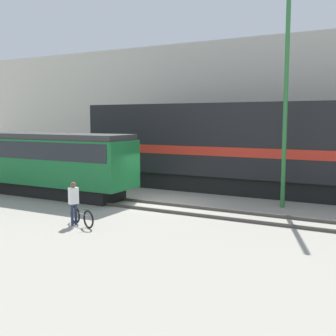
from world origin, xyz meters
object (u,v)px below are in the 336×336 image
object	(u,v)px
person	(74,199)
utility_pole_left	(286,102)
streetcar	(38,159)
bicycle	(82,217)
freight_locomotive	(247,146)

from	to	relation	value
person	utility_pole_left	xyz separation A→B (m)	(6.47, 7.31, 3.93)
streetcar	bicycle	size ratio (longest dim) A/B	7.08
freight_locomotive	bicycle	distance (m)	11.01
bicycle	streetcar	bearing A→B (deg)	147.07
freight_locomotive	bicycle	world-z (taller)	freight_locomotive
freight_locomotive	streetcar	size ratio (longest dim) A/B	1.65
freight_locomotive	utility_pole_left	world-z (taller)	utility_pole_left
utility_pole_left	person	bearing A→B (deg)	-131.50
freight_locomotive	utility_pole_left	bearing A→B (deg)	-46.74
bicycle	utility_pole_left	distance (m)	10.57
person	utility_pole_left	size ratio (longest dim) A/B	0.17
freight_locomotive	utility_pole_left	xyz separation A→B (m)	(2.78, -2.95, 2.33)
utility_pole_left	streetcar	bearing A→B (deg)	-167.03
streetcar	utility_pole_left	bearing A→B (deg)	12.97
bicycle	person	xyz separation A→B (m)	(-0.38, -0.01, 0.69)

